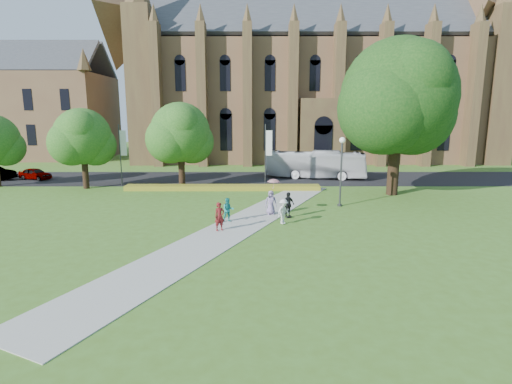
{
  "coord_description": "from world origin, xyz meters",
  "views": [
    {
      "loc": [
        1.05,
        -23.26,
        6.86
      ],
      "look_at": [
        1.09,
        3.89,
        1.6
      ],
      "focal_mm": 28.0,
      "sensor_mm": 36.0,
      "label": 1
    }
  ],
  "objects_px": {
    "streetlamp": "(341,163)",
    "large_tree": "(398,97)",
    "tour_coach": "(316,164)",
    "pedestrian_0": "(220,216)",
    "car_0": "(35,174)"
  },
  "relations": [
    {
      "from": "streetlamp",
      "to": "pedestrian_0",
      "type": "distance_m",
      "value": 11.15
    },
    {
      "from": "streetlamp",
      "to": "car_0",
      "type": "xyz_separation_m",
      "value": [
        -30.16,
        12.73,
        -2.65
      ]
    },
    {
      "from": "large_tree",
      "to": "car_0",
      "type": "height_order",
      "value": "large_tree"
    },
    {
      "from": "tour_coach",
      "to": "large_tree",
      "type": "bearing_deg",
      "value": -137.33
    },
    {
      "from": "large_tree",
      "to": "pedestrian_0",
      "type": "bearing_deg",
      "value": -141.59
    },
    {
      "from": "large_tree",
      "to": "pedestrian_0",
      "type": "relative_size",
      "value": 7.68
    },
    {
      "from": "tour_coach",
      "to": "pedestrian_0",
      "type": "bearing_deg",
      "value": 168.88
    },
    {
      "from": "streetlamp",
      "to": "tour_coach",
      "type": "relative_size",
      "value": 0.48
    },
    {
      "from": "streetlamp",
      "to": "large_tree",
      "type": "height_order",
      "value": "large_tree"
    },
    {
      "from": "streetlamp",
      "to": "large_tree",
      "type": "bearing_deg",
      "value": 39.29
    },
    {
      "from": "streetlamp",
      "to": "large_tree",
      "type": "relative_size",
      "value": 0.4
    },
    {
      "from": "car_0",
      "to": "pedestrian_0",
      "type": "relative_size",
      "value": 2.12
    },
    {
      "from": "tour_coach",
      "to": "pedestrian_0",
      "type": "relative_size",
      "value": 6.33
    },
    {
      "from": "streetlamp",
      "to": "tour_coach",
      "type": "bearing_deg",
      "value": 89.37
    },
    {
      "from": "car_0",
      "to": "pedestrian_0",
      "type": "height_order",
      "value": "pedestrian_0"
    }
  ]
}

